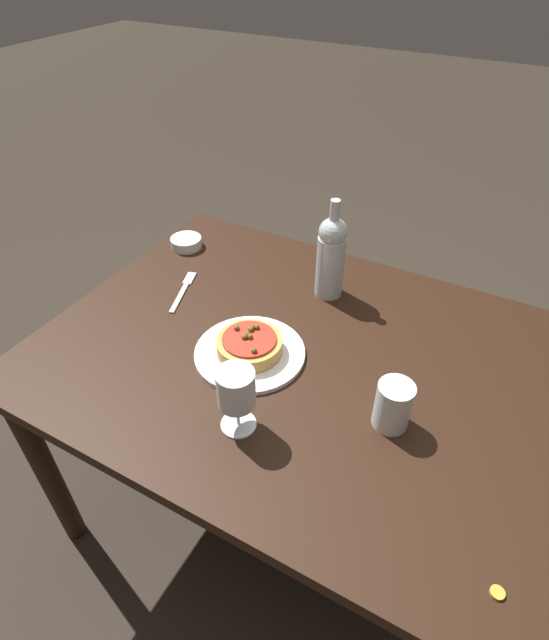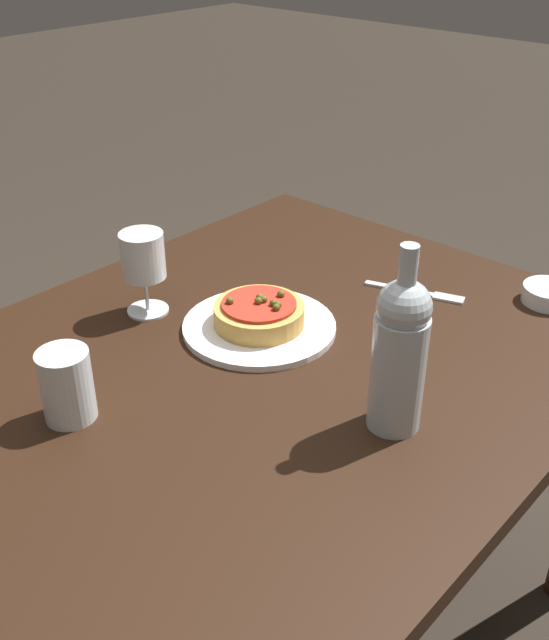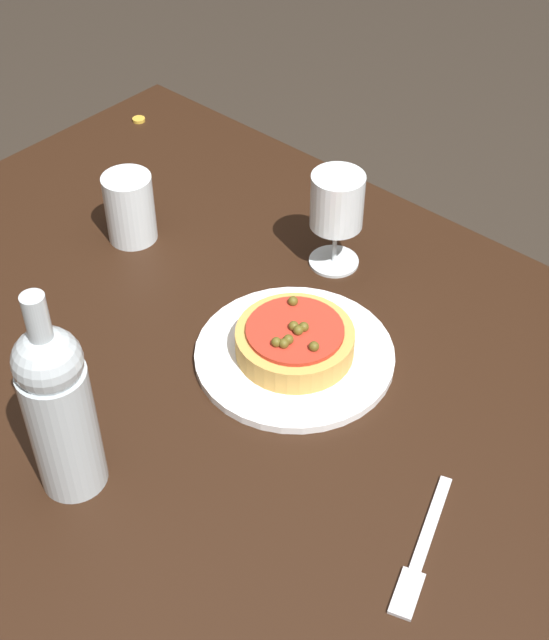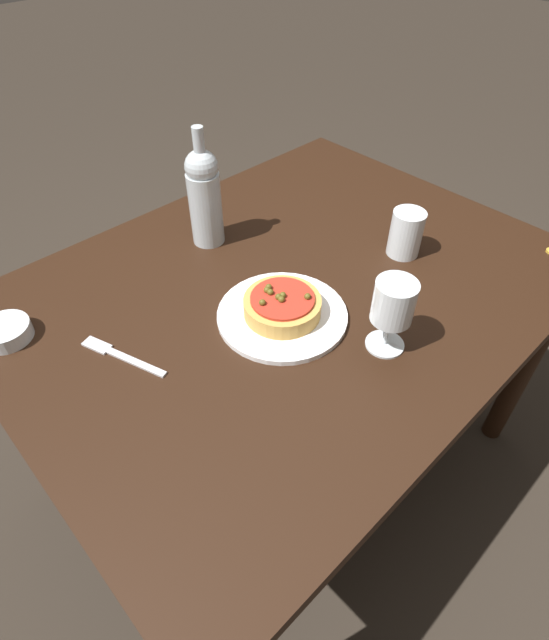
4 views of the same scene
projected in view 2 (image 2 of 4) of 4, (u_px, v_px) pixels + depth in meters
The scene contains 8 objects.
dining_table at pixel (253, 406), 1.29m from camera, with size 1.26×0.96×0.72m.
dinner_plate at pixel (259, 327), 1.34m from camera, with size 0.27×0.27×0.01m.
pizza at pixel (259, 313), 1.32m from camera, with size 0.16×0.16×0.05m.
wine_glass at pixel (143, 259), 1.34m from camera, with size 0.08×0.08×0.16m.
wine_bottle at pixel (399, 352), 1.04m from camera, with size 0.08×0.08×0.29m.
water_cup at pixel (67, 385), 1.09m from camera, with size 0.08×0.08×0.11m.
side_bowl at pixel (549, 294), 1.42m from camera, with size 0.10×0.10×0.03m.
fork at pixel (421, 293), 1.45m from camera, with size 0.08×0.19×0.00m.
Camera 2 is at (0.74, 0.72, 1.42)m, focal length 42.00 mm.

